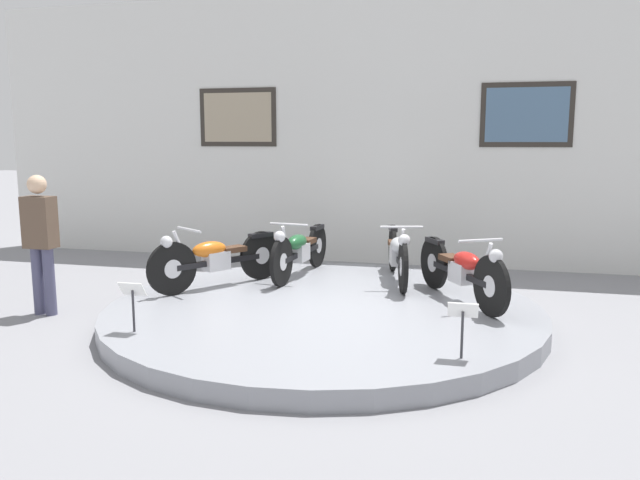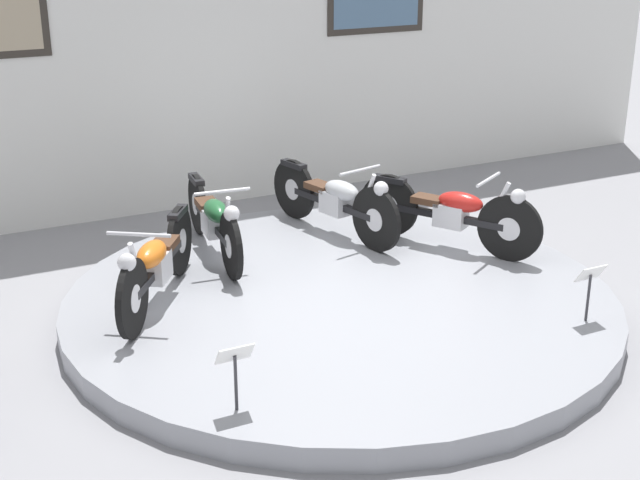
# 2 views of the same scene
# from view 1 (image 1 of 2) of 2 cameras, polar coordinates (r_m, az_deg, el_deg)

# --- Properties ---
(ground_plane) EXTENTS (60.00, 60.00, 0.00)m
(ground_plane) POSITION_cam_1_polar(r_m,az_deg,el_deg) (7.31, 0.31, -7.45)
(ground_plane) COLOR gray
(display_platform) EXTENTS (5.00, 5.00, 0.20)m
(display_platform) POSITION_cam_1_polar(r_m,az_deg,el_deg) (7.28, 0.31, -6.70)
(display_platform) COLOR gray
(display_platform) RESTS_ON ground_plane
(back_wall) EXTENTS (14.00, 0.22, 4.50)m
(back_wall) POSITION_cam_1_polar(r_m,az_deg,el_deg) (10.62, 5.05, 9.99)
(back_wall) COLOR silver
(back_wall) RESTS_ON ground_plane
(motorcycle_orange) EXTENTS (1.18, 1.69, 0.81)m
(motorcycle_orange) POSITION_cam_1_polar(r_m,az_deg,el_deg) (8.13, -9.48, -1.57)
(motorcycle_orange) COLOR black
(motorcycle_orange) RESTS_ON display_platform
(motorcycle_green) EXTENTS (0.54, 1.99, 0.80)m
(motorcycle_green) POSITION_cam_1_polar(r_m,az_deg,el_deg) (8.67, -1.88, -0.83)
(motorcycle_green) COLOR black
(motorcycle_green) RESTS_ON display_platform
(motorcycle_silver) EXTENTS (0.61, 1.98, 0.81)m
(motorcycle_silver) POSITION_cam_1_polar(r_m,az_deg,el_deg) (8.41, 7.13, -1.13)
(motorcycle_silver) COLOR black
(motorcycle_silver) RESTS_ON display_platform
(motorcycle_red) EXTENTS (1.07, 1.77, 0.81)m
(motorcycle_red) POSITION_cam_1_polar(r_m,az_deg,el_deg) (7.48, 12.86, -2.59)
(motorcycle_red) COLOR black
(motorcycle_red) RESTS_ON display_platform
(info_placard_front_left) EXTENTS (0.26, 0.11, 0.51)m
(info_placard_front_left) POSITION_cam_1_polar(r_m,az_deg,el_deg) (6.45, -16.75, -4.91)
(info_placard_front_left) COLOR #333338
(info_placard_front_left) RESTS_ON display_platform
(info_placard_front_centre) EXTENTS (0.26, 0.11, 0.51)m
(info_placard_front_centre) POSITION_cam_1_polar(r_m,az_deg,el_deg) (5.58, 12.92, -6.93)
(info_placard_front_centre) COLOR #333338
(info_placard_front_centre) RESTS_ON display_platform
(visitor_standing) EXTENTS (0.36, 0.22, 1.68)m
(visitor_standing) POSITION_cam_1_polar(r_m,az_deg,el_deg) (8.11, -24.18, 0.29)
(visitor_standing) COLOR #4C4C6B
(visitor_standing) RESTS_ON ground_plane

